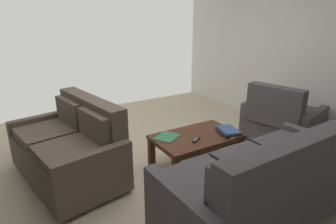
% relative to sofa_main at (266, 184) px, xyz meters
% --- Properties ---
extents(ground_plane, '(4.85, 5.55, 0.01)m').
position_rel_sofa_main_xyz_m(ground_plane, '(0.27, -1.18, -0.39)').
color(ground_plane, beige).
extents(wall_left, '(0.12, 5.55, 2.78)m').
position_rel_sofa_main_xyz_m(wall_left, '(-2.15, -1.18, 1.00)').
color(wall_left, silver).
rests_on(wall_left, ground).
extents(sofa_main, '(1.86, 0.89, 0.93)m').
position_rel_sofa_main_xyz_m(sofa_main, '(0.00, 0.00, 0.00)').
color(sofa_main, black).
rests_on(sofa_main, ground).
extents(loveseat_near, '(1.03, 1.53, 0.89)m').
position_rel_sofa_main_xyz_m(loveseat_near, '(1.23, -1.62, -0.01)').
color(loveseat_near, black).
rests_on(loveseat_near, ground).
extents(coffee_table, '(1.02, 0.63, 0.40)m').
position_rel_sofa_main_xyz_m(coffee_table, '(-0.09, -1.11, -0.05)').
color(coffee_table, '#4C2819').
rests_on(coffee_table, ground).
extents(armchair_side, '(0.96, 1.08, 0.88)m').
position_rel_sofa_main_xyz_m(armchair_side, '(-1.50, -1.01, -0.02)').
color(armchair_side, black).
rests_on(armchair_side, ground).
extents(book_stack, '(0.28, 0.32, 0.06)m').
position_rel_sofa_main_xyz_m(book_stack, '(-0.45, -0.95, 0.04)').
color(book_stack, '#E0CC4C').
rests_on(book_stack, coffee_table).
extents(tv_remote, '(0.16, 0.12, 0.02)m').
position_rel_sofa_main_xyz_m(tv_remote, '(0.00, -0.99, 0.02)').
color(tv_remote, black).
rests_on(tv_remote, coffee_table).
extents(loose_magazine, '(0.35, 0.33, 0.01)m').
position_rel_sofa_main_xyz_m(loose_magazine, '(0.23, -1.25, 0.02)').
color(loose_magazine, '#337F51').
rests_on(loose_magazine, coffee_table).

